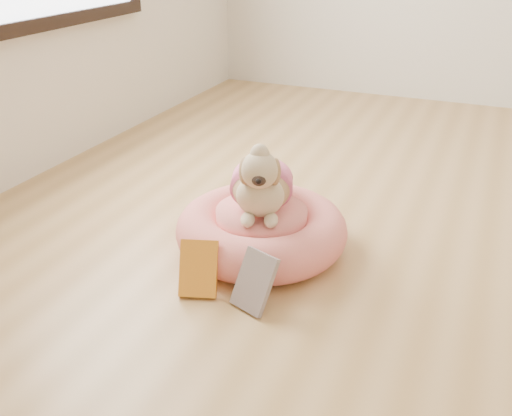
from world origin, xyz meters
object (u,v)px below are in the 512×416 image
at_px(dog, 261,172).
at_px(book_yellow, 199,268).
at_px(book_white, 254,282).
at_px(pet_bed, 261,230).

xyz_separation_m(dog, book_yellow, (-0.07, -0.34, -0.22)).
bearing_deg(dog, book_yellow, -122.30).
relative_size(dog, book_yellow, 2.14).
height_order(dog, book_white, dog).
bearing_deg(dog, pet_bed, -74.95).
distance_m(dog, book_white, 0.42).
distance_m(book_yellow, book_white, 0.19).
relative_size(pet_bed, dog, 1.59).
bearing_deg(pet_bed, book_white, -70.78).
height_order(pet_bed, book_white, book_white).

